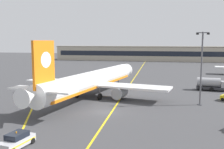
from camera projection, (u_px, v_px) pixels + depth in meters
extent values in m
plane|color=#3D3D3F|center=(106.00, 112.00, 42.10)|extent=(400.00, 400.00, 0.00)
cube|color=yellow|center=(131.00, 83.00, 71.21)|extent=(5.79, 179.93, 0.01)
cube|color=yellow|center=(34.00, 105.00, 46.92)|extent=(23.55, 55.42, 0.01)
cylinder|color=white|center=(93.00, 80.00, 53.47)|extent=(10.60, 36.06, 3.80)
cone|color=white|center=(125.00, 71.00, 71.09)|extent=(4.04, 3.24, 3.61)
cone|color=white|center=(28.00, 97.00, 35.70)|extent=(3.33, 3.29, 2.85)
cube|color=orange|center=(93.00, 85.00, 53.60)|extent=(9.98, 33.22, 0.44)
cube|color=black|center=(122.00, 69.00, 69.27)|extent=(3.01, 1.62, 0.60)
cube|color=white|center=(94.00, 84.00, 54.12)|extent=(32.33, 10.82, 0.36)
cylinder|color=gray|center=(66.00, 88.00, 55.77)|extent=(2.95, 3.97, 2.30)
cylinder|color=black|center=(71.00, 87.00, 57.46)|extent=(1.95, 0.55, 1.95)
cylinder|color=gray|center=(120.00, 93.00, 50.97)|extent=(2.95, 3.97, 2.30)
cylinder|color=black|center=(123.00, 91.00, 52.65)|extent=(1.95, 0.55, 1.95)
cube|color=orange|center=(44.00, 65.00, 38.46)|extent=(1.31, 4.79, 7.20)
cylinder|color=white|center=(45.00, 60.00, 38.64)|extent=(0.89, 2.44, 2.40)
cube|color=white|center=(42.00, 90.00, 38.38)|extent=(11.33, 4.85, 0.24)
cylinder|color=#4C4C51|center=(118.00, 80.00, 66.97)|extent=(0.24, 0.24, 1.60)
cylinder|color=black|center=(118.00, 84.00, 67.10)|extent=(0.56, 0.96, 0.90)
cylinder|color=#4C4C51|center=(77.00, 89.00, 52.87)|extent=(0.24, 0.24, 1.60)
cylinder|color=black|center=(77.00, 94.00, 53.01)|extent=(0.64, 1.35, 1.30)
cylinder|color=#4C4C51|center=(100.00, 91.00, 50.85)|extent=(0.24, 0.24, 1.60)
cylinder|color=black|center=(100.00, 97.00, 51.00)|extent=(0.64, 1.35, 1.30)
cylinder|color=#515156|center=(201.00, 69.00, 46.13)|extent=(0.28, 0.28, 13.18)
cylinder|color=#333338|center=(200.00, 105.00, 46.96)|extent=(0.90, 0.90, 0.10)
cube|color=#515156|center=(203.00, 33.00, 45.30)|extent=(2.20, 0.16, 0.16)
cube|color=black|center=(198.00, 34.00, 45.51)|extent=(0.44, 0.36, 0.28)
cube|color=black|center=(208.00, 34.00, 45.14)|extent=(0.44, 0.36, 0.28)
cylinder|color=black|center=(223.00, 99.00, 50.02)|extent=(0.66, 0.53, 0.64)
cube|color=#B7B7BC|center=(17.00, 142.00, 28.05)|extent=(2.48, 4.44, 0.84)
cube|color=black|center=(17.00, 135.00, 28.05)|extent=(1.95, 2.54, 0.60)
cylinder|color=orange|center=(16.00, 132.00, 27.91)|extent=(0.14, 0.14, 0.14)
cube|color=yellow|center=(17.00, 142.00, 28.05)|extent=(2.49, 4.24, 0.14)
cylinder|color=black|center=(20.00, 139.00, 29.84)|extent=(0.32, 0.67, 0.64)
cylinder|color=black|center=(33.00, 141.00, 29.20)|extent=(0.32, 0.67, 0.64)
cylinder|color=black|center=(0.00, 149.00, 26.99)|extent=(0.32, 0.67, 0.64)
cube|color=#2D2D33|center=(213.00, 88.00, 60.66)|extent=(7.81, 3.18, 0.60)
cylinder|color=#939399|center=(209.00, 82.00, 60.83)|extent=(5.39, 2.63, 2.10)
cylinder|color=black|center=(211.00, 88.00, 61.90)|extent=(0.99, 0.40, 0.96)
cylinder|color=black|center=(212.00, 89.00, 59.70)|extent=(0.99, 0.40, 0.96)
cylinder|color=black|center=(200.00, 87.00, 62.67)|extent=(0.99, 0.40, 0.96)
cylinder|color=black|center=(200.00, 89.00, 60.46)|extent=(0.99, 0.40, 0.96)
cube|color=#B2A893|center=(155.00, 54.00, 153.47)|extent=(119.41, 12.00, 8.27)
cube|color=black|center=(154.00, 54.00, 147.55)|extent=(114.63, 0.12, 2.80)
cube|color=gray|center=(155.00, 47.00, 152.92)|extent=(119.81, 12.40, 0.40)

